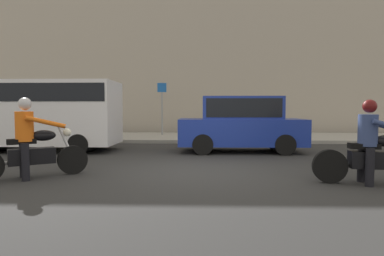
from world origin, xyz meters
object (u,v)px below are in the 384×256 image
(parked_hatchback_cobalt_blue, at_px, (241,123))
(parked_van_white, at_px, (44,111))
(street_sign_post, at_px, (162,103))
(motorcycle_with_rider_denim_blue, at_px, (373,150))
(motorcycle_with_rider_orange_stripe, at_px, (31,146))

(parked_hatchback_cobalt_blue, height_order, parked_van_white, parked_van_white)
(parked_hatchback_cobalt_blue, xyz_separation_m, street_sign_post, (-3.21, 5.14, 0.75))
(motorcycle_with_rider_denim_blue, bearing_deg, parked_van_white, 151.59)
(motorcycle_with_rider_denim_blue, distance_m, parked_hatchback_cobalt_blue, 4.92)
(motorcycle_with_rider_denim_blue, xyz_separation_m, street_sign_post, (-5.11, 9.67, 1.05))
(parked_van_white, xyz_separation_m, street_sign_post, (3.33, 5.10, 0.35))
(motorcycle_with_rider_denim_blue, relative_size, motorcycle_with_rider_orange_stripe, 1.16)
(motorcycle_with_rider_denim_blue, height_order, parked_van_white, parked_van_white)
(motorcycle_with_rider_denim_blue, bearing_deg, motorcycle_with_rider_orange_stripe, 177.21)
(motorcycle_with_rider_orange_stripe, bearing_deg, parked_van_white, 113.31)
(motorcycle_with_rider_denim_blue, height_order, parked_hatchback_cobalt_blue, parked_hatchback_cobalt_blue)
(motorcycle_with_rider_denim_blue, relative_size, street_sign_post, 0.85)
(motorcycle_with_rider_denim_blue, relative_size, parked_van_white, 0.45)
(street_sign_post, bearing_deg, parked_van_white, -123.14)
(motorcycle_with_rider_orange_stripe, bearing_deg, parked_hatchback_cobalt_blue, 41.79)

